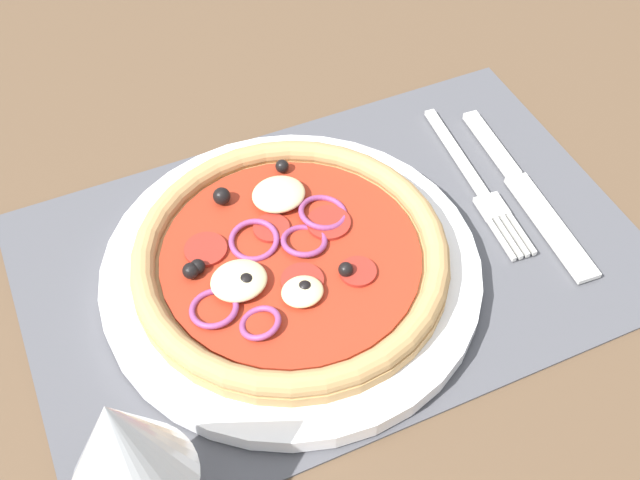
{
  "coord_description": "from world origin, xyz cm",
  "views": [
    {
      "loc": [
        16.76,
        34.84,
        49.07
      ],
      "look_at": [
        1.14,
        0.0,
        2.84
      ],
      "focal_mm": 44.47,
      "sensor_mm": 36.0,
      "label": 1
    }
  ],
  "objects_px": {
    "pizza": "(290,256)",
    "fork": "(479,187)",
    "plate": "(291,271)",
    "knife": "(526,191)",
    "wine_glass": "(123,450)"
  },
  "relations": [
    {
      "from": "fork",
      "to": "knife",
      "type": "distance_m",
      "value": 0.04
    },
    {
      "from": "pizza",
      "to": "fork",
      "type": "xyz_separation_m",
      "value": [
        -0.18,
        -0.02,
        -0.02
      ]
    },
    {
      "from": "pizza",
      "to": "knife",
      "type": "xyz_separation_m",
      "value": [
        -0.21,
        -0.0,
        -0.02
      ]
    },
    {
      "from": "plate",
      "to": "fork",
      "type": "distance_m",
      "value": 0.18
    },
    {
      "from": "plate",
      "to": "knife",
      "type": "height_order",
      "value": "plate"
    },
    {
      "from": "plate",
      "to": "wine_glass",
      "type": "bearing_deg",
      "value": 42.23
    },
    {
      "from": "pizza",
      "to": "fork",
      "type": "bearing_deg",
      "value": -173.45
    },
    {
      "from": "pizza",
      "to": "wine_glass",
      "type": "distance_m",
      "value": 0.21
    },
    {
      "from": "fork",
      "to": "wine_glass",
      "type": "distance_m",
      "value": 0.38
    },
    {
      "from": "knife",
      "to": "wine_glass",
      "type": "height_order",
      "value": "wine_glass"
    },
    {
      "from": "plate",
      "to": "knife",
      "type": "bearing_deg",
      "value": -179.86
    },
    {
      "from": "knife",
      "to": "plate",
      "type": "bearing_deg",
      "value": -86.13
    },
    {
      "from": "plate",
      "to": "pizza",
      "type": "height_order",
      "value": "pizza"
    },
    {
      "from": "knife",
      "to": "fork",
      "type": "bearing_deg",
      "value": -118.44
    },
    {
      "from": "plate",
      "to": "fork",
      "type": "bearing_deg",
      "value": -173.27
    }
  ]
}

